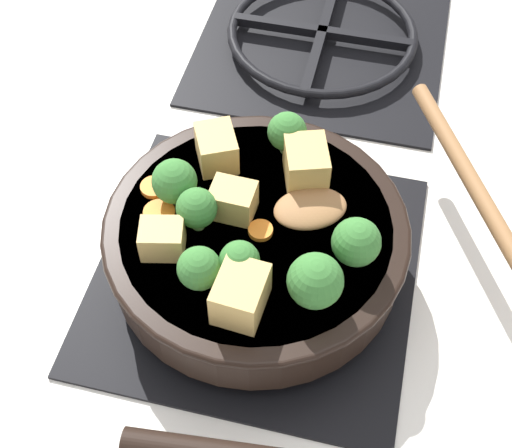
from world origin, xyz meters
TOP-DOWN VIEW (x-y plane):
  - ground_plane at (0.00, 0.00)m, footprint 2.40×2.40m
  - front_burner_grate at (0.00, 0.00)m, footprint 0.31×0.31m
  - rear_burner_grate at (0.00, 0.36)m, footprint 0.31×0.31m
  - skillet_pan at (0.00, -0.00)m, footprint 0.28×0.37m
  - wooden_spoon at (0.12, 0.07)m, footprint 0.24×0.22m
  - tofu_cube_center_large at (0.01, -0.09)m, footprint 0.04×0.05m
  - tofu_cube_near_handle at (-0.07, -0.05)m, footprint 0.04×0.04m
  - tofu_cube_east_chunk at (-0.02, 0.01)m, footprint 0.04×0.03m
  - tofu_cube_west_chunk at (-0.05, 0.07)m, footprint 0.05×0.06m
  - tofu_cube_back_piece at (0.03, 0.07)m, footprint 0.05×0.06m
  - broccoli_floret_near_spoon at (-0.05, -0.01)m, footprint 0.04×0.04m
  - broccoli_floret_center_top at (0.00, -0.06)m, footprint 0.03×0.03m
  - broccoli_floret_east_rim at (-0.03, -0.07)m, footprint 0.04×0.04m
  - broccoli_floret_west_rim at (0.07, -0.07)m, footprint 0.05×0.05m
  - broccoli_floret_north_edge at (0.09, -0.02)m, footprint 0.04×0.04m
  - broccoli_floret_south_cluster at (0.01, 0.10)m, footprint 0.04×0.04m
  - broccoli_floret_mid_floret at (-0.08, 0.01)m, footprint 0.04×0.04m
  - carrot_slice_orange_thin at (-0.10, 0.02)m, footprint 0.03×0.03m
  - carrot_slice_near_center at (-0.09, -0.01)m, footprint 0.03×0.03m
  - carrot_slice_edge_slice at (0.01, -0.01)m, footprint 0.02×0.02m
  - carrot_slice_under_broccoli at (0.03, 0.10)m, footprint 0.03×0.03m

SIDE VIEW (x-z plane):
  - ground_plane at x=0.00m, z-range 0.00..0.00m
  - front_burner_grate at x=0.00m, z-range 0.00..0.03m
  - rear_burner_grate at x=0.00m, z-range 0.00..0.03m
  - skillet_pan at x=0.00m, z-range 0.03..0.08m
  - carrot_slice_orange_thin at x=-0.10m, z-range 0.08..0.09m
  - carrot_slice_near_center at x=-0.09m, z-range 0.08..0.09m
  - carrot_slice_edge_slice at x=0.01m, z-range 0.08..0.09m
  - carrot_slice_under_broccoli at x=0.03m, z-range 0.08..0.09m
  - wooden_spoon at x=0.12m, z-range 0.08..0.10m
  - tofu_cube_near_handle at x=-0.07m, z-range 0.08..0.11m
  - tofu_cube_east_chunk at x=-0.02m, z-range 0.08..0.11m
  - tofu_cube_west_chunk at x=-0.05m, z-range 0.08..0.12m
  - tofu_cube_back_piece at x=0.03m, z-range 0.08..0.12m
  - tofu_cube_center_large at x=0.01m, z-range 0.08..0.12m
  - broccoli_floret_center_top at x=0.00m, z-range 0.08..0.13m
  - broccoli_floret_near_spoon at x=-0.05m, z-range 0.08..0.13m
  - broccoli_floret_east_rim at x=-0.03m, z-range 0.08..0.13m
  - broccoli_floret_south_cluster at x=0.01m, z-range 0.08..0.13m
  - broccoli_floret_mid_floret at x=-0.08m, z-range 0.08..0.13m
  - broccoli_floret_north_edge at x=0.09m, z-range 0.08..0.13m
  - broccoli_floret_west_rim at x=0.07m, z-range 0.08..0.14m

